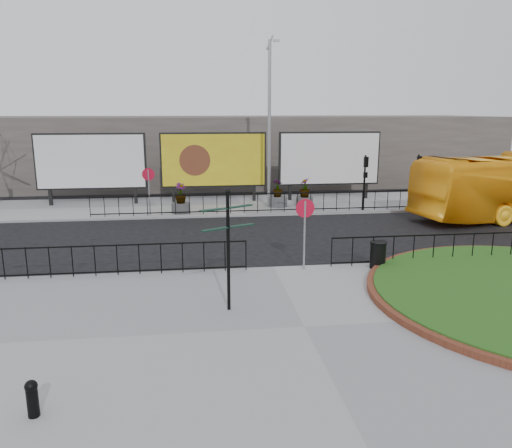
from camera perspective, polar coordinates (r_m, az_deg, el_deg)
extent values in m
plane|color=black|center=(17.64, 2.00, -5.27)|extent=(90.00, 90.00, 0.00)
cube|color=gray|center=(13.04, 5.56, -11.84)|extent=(30.00, 10.00, 0.12)
cube|color=gray|center=(29.18, -1.74, 2.18)|extent=(44.00, 6.00, 0.12)
cylinder|color=gray|center=(26.37, -12.11, 3.52)|extent=(0.07, 0.07, 2.40)
cylinder|color=#A30A24|center=(26.24, -12.21, 5.57)|extent=(0.64, 0.03, 0.64)
cylinder|color=white|center=(26.26, -12.21, 5.57)|extent=(0.50, 0.03, 0.50)
cylinder|color=gray|center=(17.08, 5.56, -1.32)|extent=(0.07, 0.07, 2.40)
cylinder|color=#A30A24|center=(16.87, 5.63, 1.80)|extent=(0.64, 0.03, 0.64)
cylinder|color=white|center=(16.89, 5.62, 1.82)|extent=(0.50, 0.03, 0.50)
cube|color=black|center=(31.04, -22.43, 2.90)|extent=(0.18, 0.18, 1.00)
cube|color=black|center=(30.13, -13.58, 3.25)|extent=(0.18, 0.18, 1.00)
cube|color=black|center=(30.24, -18.34, 6.82)|extent=(6.20, 0.25, 3.20)
cube|color=silver|center=(30.08, -18.39, 6.78)|extent=(6.00, 0.06, 3.00)
cube|color=black|center=(29.96, -9.39, 3.38)|extent=(0.18, 0.18, 1.00)
cube|color=black|center=(30.15, -0.23, 3.62)|extent=(0.18, 0.18, 1.00)
cube|color=black|center=(29.70, -4.87, 7.32)|extent=(6.20, 0.25, 3.20)
cube|color=gold|center=(29.54, -4.85, 7.29)|extent=(6.00, 0.06, 3.00)
cube|color=black|center=(30.49, 3.89, 3.70)|extent=(0.18, 0.18, 1.00)
cube|color=black|center=(31.76, 12.44, 3.79)|extent=(0.18, 0.18, 1.00)
cube|color=black|center=(30.79, 8.37, 7.43)|extent=(6.20, 0.25, 3.20)
cube|color=silver|center=(30.63, 8.45, 7.40)|extent=(6.00, 0.06, 3.00)
cylinder|color=gray|center=(27.87, 1.52, 11.12)|extent=(0.18, 0.18, 9.00)
cylinder|color=gray|center=(28.06, 1.58, 20.03)|extent=(0.43, 0.10, 0.77)
cube|color=gray|center=(28.13, 2.33, 20.21)|extent=(0.35, 0.15, 0.12)
cylinder|color=black|center=(27.79, 12.27, 4.61)|extent=(0.10, 0.10, 3.00)
cube|color=black|center=(27.54, 12.47, 6.94)|extent=(0.22, 0.18, 0.55)
cube|color=black|center=(27.62, 12.40, 5.50)|extent=(0.20, 0.16, 0.30)
cylinder|color=black|center=(28.92, 17.91, 4.60)|extent=(0.10, 0.10, 3.00)
cube|color=black|center=(28.68, 18.17, 6.83)|extent=(0.22, 0.18, 0.55)
cube|color=black|center=(28.76, 18.07, 5.45)|extent=(0.20, 0.16, 0.30)
cube|color=#5F5853|center=(38.75, -3.20, 8.48)|extent=(40.00, 10.00, 5.00)
cylinder|color=black|center=(13.47, -3.18, -3.33)|extent=(0.09, 0.09, 3.25)
sphere|color=black|center=(13.10, -3.28, 3.72)|extent=(0.14, 0.14, 0.14)
cube|color=black|center=(13.01, -4.85, 1.65)|extent=(0.76, 0.42, 0.03)
cube|color=black|center=(13.41, -1.83, 2.04)|extent=(0.72, 0.51, 0.03)
cube|color=black|center=(13.08, -4.72, -0.61)|extent=(0.74, 0.49, 0.03)
cube|color=black|center=(13.47, -1.68, -0.17)|extent=(0.76, 0.42, 0.03)
cylinder|color=black|center=(10.29, -24.16, -18.05)|extent=(0.21, 0.21, 0.57)
sphere|color=black|center=(10.14, -24.33, -16.55)|extent=(0.23, 0.23, 0.23)
cylinder|color=black|center=(17.82, 13.75, -3.55)|extent=(0.53, 0.53, 0.89)
cylinder|color=black|center=(17.70, 13.84, -2.07)|extent=(0.57, 0.57, 0.06)
cylinder|color=#4C4C4F|center=(26.96, -8.57, 1.84)|extent=(1.00, 1.00, 0.52)
imported|color=#174512|center=(26.82, -8.63, 3.51)|extent=(0.85, 0.85, 1.08)
cylinder|color=#4C4C4F|center=(28.40, 2.47, 2.58)|extent=(1.09, 1.09, 0.57)
imported|color=#174512|center=(28.27, 2.49, 4.12)|extent=(0.74, 0.74, 0.98)
cylinder|color=#4C4C4F|center=(28.70, 5.55, 2.58)|extent=(0.97, 0.97, 0.51)
imported|color=#174512|center=(28.57, 5.59, 4.16)|extent=(0.66, 0.66, 1.10)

